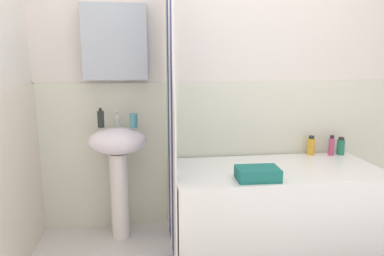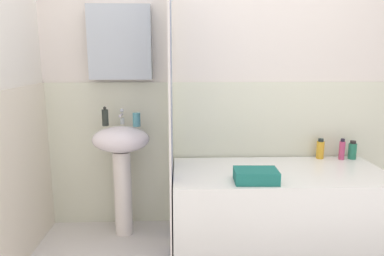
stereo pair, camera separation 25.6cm
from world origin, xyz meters
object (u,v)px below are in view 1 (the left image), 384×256
(soap_dispenser, at_px, (101,119))
(shampoo_bottle, at_px, (311,146))
(toothbrush_cup, at_px, (134,121))
(lotion_bottle, at_px, (341,146))
(towel_folded, at_px, (258,174))
(body_wash_bottle, at_px, (331,146))
(bathtub, at_px, (275,203))
(sink, at_px, (118,158))

(soap_dispenser, height_order, shampoo_bottle, soap_dispenser)
(toothbrush_cup, distance_m, lotion_bottle, 1.78)
(shampoo_bottle, bearing_deg, soap_dispenser, -176.81)
(lotion_bottle, bearing_deg, towel_folded, -150.12)
(shampoo_bottle, height_order, towel_folded, shampoo_bottle)
(body_wash_bottle, distance_m, shampoo_bottle, 0.17)
(bathtub, xyz_separation_m, body_wash_bottle, (0.59, 0.27, 0.37))
(toothbrush_cup, relative_size, bathtub, 0.07)
(soap_dispenser, bearing_deg, body_wash_bottle, 1.77)
(soap_dispenser, relative_size, shampoo_bottle, 0.89)
(towel_folded, bearing_deg, body_wash_bottle, 32.01)
(shampoo_bottle, distance_m, towel_folded, 0.85)
(shampoo_bottle, bearing_deg, toothbrush_cup, -174.86)
(soap_dispenser, relative_size, toothbrush_cup, 1.43)
(sink, bearing_deg, toothbrush_cup, 1.73)
(lotion_bottle, height_order, body_wash_bottle, body_wash_bottle)
(soap_dispenser, height_order, body_wash_bottle, soap_dispenser)
(towel_folded, bearing_deg, shampoo_bottle, 40.08)
(sink, height_order, bathtub, sink)
(sink, height_order, toothbrush_cup, toothbrush_cup)
(body_wash_bottle, bearing_deg, toothbrush_cup, -176.67)
(sink, bearing_deg, lotion_bottle, 3.44)
(body_wash_bottle, height_order, towel_folded, body_wash_bottle)
(sink, xyz_separation_m, toothbrush_cup, (0.12, 0.00, 0.29))
(soap_dispenser, bearing_deg, shampoo_bottle, 3.19)
(sink, xyz_separation_m, bathtub, (1.19, -0.17, -0.36))
(soap_dispenser, xyz_separation_m, body_wash_bottle, (1.90, 0.06, -0.29))
(shampoo_bottle, xyz_separation_m, towel_folded, (-0.65, -0.55, -0.04))
(body_wash_bottle, bearing_deg, soap_dispenser, -178.23)
(soap_dispenser, relative_size, bathtub, 0.10)
(sink, relative_size, lotion_bottle, 5.72)
(sink, xyz_separation_m, body_wash_bottle, (1.78, 0.10, 0.01))
(shampoo_bottle, bearing_deg, bathtub, -143.86)
(toothbrush_cup, relative_size, lotion_bottle, 0.68)
(soap_dispenser, distance_m, body_wash_bottle, 1.93)
(toothbrush_cup, xyz_separation_m, bathtub, (1.07, -0.18, -0.65))
(bathtub, height_order, body_wash_bottle, body_wash_bottle)
(toothbrush_cup, relative_size, shampoo_bottle, 0.63)
(sink, distance_m, lotion_bottle, 1.88)
(lotion_bottle, bearing_deg, shampoo_bottle, 174.39)
(towel_folded, bearing_deg, soap_dispenser, 157.34)
(toothbrush_cup, height_order, bathtub, toothbrush_cup)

